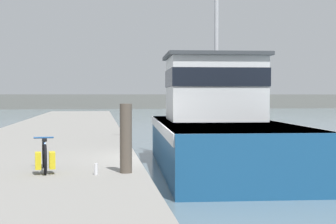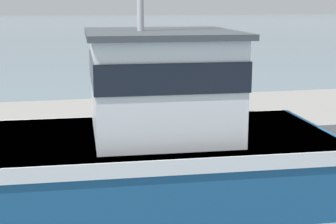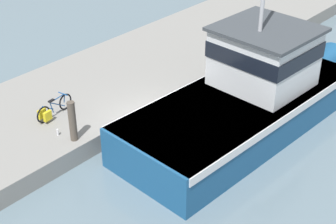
{
  "view_description": "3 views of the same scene",
  "coord_description": "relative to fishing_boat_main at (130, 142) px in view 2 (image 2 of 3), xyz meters",
  "views": [
    {
      "loc": [
        -1.93,
        -13.25,
        2.32
      ],
      "look_at": [
        -0.2,
        -0.27,
        1.9
      ],
      "focal_mm": 55.0,
      "sensor_mm": 36.0,
      "label": 1
    },
    {
      "loc": [
        12.48,
        1.46,
        4.27
      ],
      "look_at": [
        0.45,
        4.2,
        1.63
      ],
      "focal_mm": 55.0,
      "sensor_mm": 36.0,
      "label": 2
    },
    {
      "loc": [
        10.45,
        -11.22,
        10.38
      ],
      "look_at": [
        0.6,
        -0.04,
        1.44
      ],
      "focal_mm": 55.0,
      "sensor_mm": 36.0,
      "label": 3
    }
  ],
  "objects": [
    {
      "name": "dock_pier",
      "position": [
        -5.72,
        -3.04,
        -0.98
      ],
      "size": [
        5.84,
        80.0,
        0.7
      ],
      "primitive_type": "cube",
      "color": "gray",
      "rests_on": "ground_plane"
    },
    {
      "name": "fishing_boat_main",
      "position": [
        0.0,
        0.0,
        0.0
      ],
      "size": [
        4.36,
        11.71,
        10.55
      ],
      "rotation": [
        0.0,
        0.0,
        -0.05
      ],
      "color": "navy",
      "rests_on": "ground_plane"
    }
  ]
}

